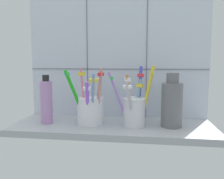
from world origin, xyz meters
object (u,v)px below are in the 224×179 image
object	(u,v)px
toothbrush_cup_right	(135,109)
ceramic_vase	(172,103)
toothbrush_cup_left	(90,109)
soap_bottle	(46,101)

from	to	relation	value
toothbrush_cup_right	ceramic_vase	xyz separation A→B (cm)	(11.35, 0.13, 1.97)
toothbrush_cup_right	ceramic_vase	size ratio (longest dim) A/B	1.13
ceramic_vase	toothbrush_cup_left	bearing A→B (deg)	-178.94
ceramic_vase	toothbrush_cup_right	bearing A→B (deg)	-179.34
toothbrush_cup_right	soap_bottle	world-z (taller)	toothbrush_cup_right
toothbrush_cup_left	ceramic_vase	distance (cm)	25.55
toothbrush_cup_right	soap_bottle	xyz separation A→B (cm)	(-28.49, -0.80, 1.82)
ceramic_vase	soap_bottle	bearing A→B (deg)	-178.66
toothbrush_cup_left	soap_bottle	size ratio (longest dim) A/B	1.14
toothbrush_cup_right	soap_bottle	distance (cm)	28.56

